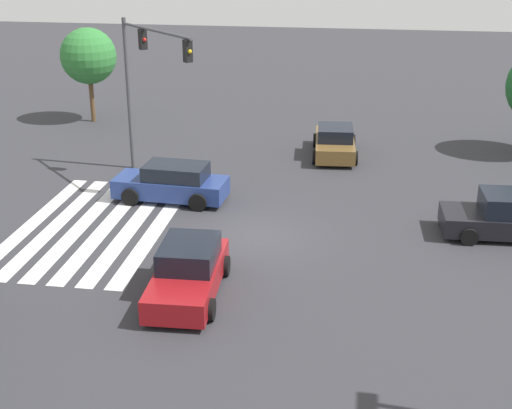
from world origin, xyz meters
TOP-DOWN VIEW (x-y plane):
  - ground_plane at (0.00, 0.00)m, footprint 108.72×108.72m
  - crosswalk_markings at (0.00, -6.13)m, footprint 9.43×5.35m
  - traffic_signal_mast at (-5.62, -5.62)m, footprint 4.01×4.01m
  - car_0 at (-1.41, 8.96)m, footprint 2.33×4.53m
  - car_1 at (-9.96, 2.34)m, footprint 4.52×2.31m
  - car_2 at (4.49, -1.40)m, footprint 4.55×2.21m
  - car_5 at (-3.02, -3.89)m, footprint 2.23×4.63m
  - tree_corner_b at (-14.36, -11.51)m, footprint 3.08×3.08m

SIDE VIEW (x-z plane):
  - ground_plane at x=0.00m, z-range 0.00..0.00m
  - crosswalk_markings at x=0.00m, z-range 0.00..0.01m
  - car_1 at x=-9.96m, z-range -0.06..1.43m
  - car_2 at x=4.49m, z-range -0.07..1.52m
  - car_5 at x=-3.02m, z-range -0.03..1.51m
  - car_0 at x=-1.41m, z-range -0.06..1.57m
  - tree_corner_b at x=-14.36m, z-range 1.07..6.30m
  - traffic_signal_mast at x=-5.62m, z-range 1.42..8.19m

